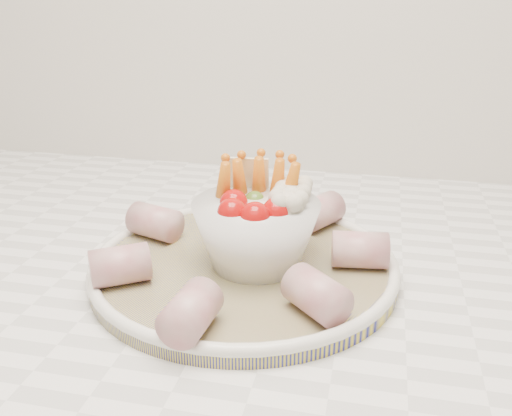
# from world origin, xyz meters

# --- Properties ---
(serving_platter) EXTENTS (0.40, 0.40, 0.02)m
(serving_platter) POSITION_xyz_m (0.01, 1.40, 0.93)
(serving_platter) COLOR navy
(serving_platter) RESTS_ON kitchen_counter
(veggie_bowl) EXTENTS (0.13, 0.13, 0.11)m
(veggie_bowl) POSITION_xyz_m (0.02, 1.39, 0.98)
(veggie_bowl) COLOR white
(veggie_bowl) RESTS_ON serving_platter
(cured_meat_rolls) EXTENTS (0.29, 0.31, 0.04)m
(cured_meat_rolls) POSITION_xyz_m (0.01, 1.40, 0.95)
(cured_meat_rolls) COLOR #A84D56
(cured_meat_rolls) RESTS_ON serving_platter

